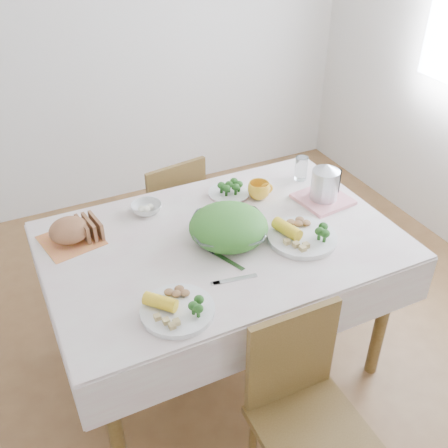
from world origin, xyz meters
name	(u,v)px	position (x,y,z in m)	size (l,w,h in m)	color
floor	(222,358)	(0.00, 0.00, 0.00)	(3.60, 3.60, 0.00)	brown
back_wall	(97,10)	(0.00, 1.80, 1.35)	(3.60, 3.60, 0.00)	silver
dining_table	(222,304)	(0.00, 0.00, 0.38)	(1.40, 0.90, 0.75)	brown
tablecloth	(222,240)	(0.00, 0.00, 0.76)	(1.50, 1.00, 0.01)	beige
chair_near	(313,421)	(-0.01, -0.77, 0.47)	(0.38, 0.38, 0.84)	brown
chair_far	(164,208)	(0.01, 0.78, 0.47)	(0.37, 0.37, 0.81)	brown
salad_bowl	(229,231)	(0.02, -0.01, 0.80)	(0.32, 0.32, 0.08)	white
dinner_plate_left	(177,310)	(-0.34, -0.34, 0.77)	(0.27, 0.27, 0.02)	white
dinner_plate_right	(302,238)	(0.31, -0.16, 0.77)	(0.30, 0.30, 0.03)	white
broccoli_plate	(229,193)	(0.19, 0.31, 0.77)	(0.20, 0.20, 0.02)	beige
napkin	(71,240)	(-0.59, 0.27, 0.76)	(0.23, 0.23, 0.00)	#DC7E42
bread_loaf	(69,230)	(-0.59, 0.27, 0.82)	(0.17, 0.16, 0.10)	brown
fruit_bowl	(146,208)	(-0.22, 0.34, 0.78)	(0.14, 0.14, 0.04)	white
yellow_mug	(259,190)	(0.31, 0.22, 0.80)	(0.11, 0.11, 0.08)	yellow
glass_tumbler	(301,168)	(0.59, 0.30, 0.83)	(0.06, 0.06, 0.12)	white
pink_tray	(323,199)	(0.57, 0.07, 0.77)	(0.23, 0.23, 0.02)	pink
electric_kettle	(325,179)	(0.57, 0.07, 0.88)	(0.13, 0.13, 0.18)	#B2B5BA
fork_left	(227,260)	(-0.05, -0.15, 0.76)	(0.02, 0.19, 0.00)	silver
knife	(235,279)	(-0.07, -0.27, 0.76)	(0.02, 0.18, 0.00)	silver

